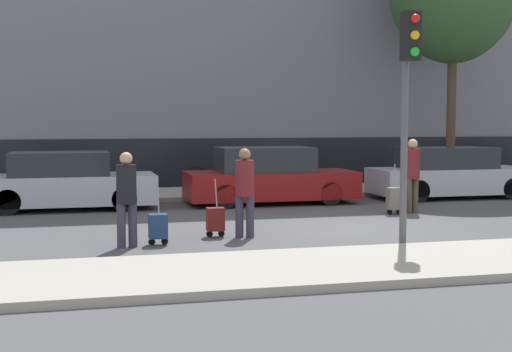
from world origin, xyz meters
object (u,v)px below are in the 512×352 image
(trolley_left, at_px, (158,226))
(parked_bicycle, at_px, (213,178))
(parked_car_0, at_px, (65,183))
(trolley_center, at_px, (215,219))
(pedestrian_center, at_px, (245,187))
(parked_car_2, at_px, (450,174))
(pedestrian_left, at_px, (127,194))
(trolley_right, at_px, (394,199))
(parked_car_1, at_px, (269,177))
(traffic_light, at_px, (408,82))
(pedestrian_right, at_px, (412,171))

(trolley_left, distance_m, parked_bicycle, 8.61)
(trolley_left, bearing_deg, parked_bicycle, 72.88)
(parked_car_0, xyz_separation_m, trolley_center, (2.76, -4.95, -0.32))
(trolley_left, distance_m, pedestrian_center, 1.81)
(parked_car_2, relative_size, trolley_center, 4.15)
(pedestrian_left, xyz_separation_m, pedestrian_center, (2.19, 0.53, 0.01))
(trolley_left, distance_m, trolley_right, 6.37)
(trolley_left, bearing_deg, parked_car_1, 57.80)
(trolley_right, relative_size, parked_bicycle, 0.66)
(trolley_right, bearing_deg, traffic_light, -112.70)
(parked_car_0, bearing_deg, parked_car_2, 0.27)
(parked_car_0, distance_m, trolley_left, 5.81)
(parked_car_1, relative_size, pedestrian_center, 2.66)
(trolley_center, relative_size, pedestrian_right, 0.63)
(parked_car_1, xyz_separation_m, traffic_light, (0.52, -6.92, 2.12))
(parked_car_2, height_order, traffic_light, traffic_light)
(parked_car_1, distance_m, parked_bicycle, 2.85)
(trolley_right, bearing_deg, pedestrian_right, 17.20)
(pedestrian_right, bearing_deg, parked_bicycle, 107.97)
(parked_car_1, xyz_separation_m, trolley_center, (-2.37, -4.94, -0.35))
(trolley_left, height_order, pedestrian_center, pedestrian_center)
(parked_car_0, height_order, parked_car_1, parked_car_1)
(parked_car_0, distance_m, pedestrian_center, 6.10)
(parked_car_2, distance_m, trolley_center, 9.13)
(parked_car_2, distance_m, pedestrian_left, 10.92)
(pedestrian_center, bearing_deg, parked_car_1, 89.92)
(trolley_right, xyz_separation_m, traffic_light, (-1.72, -4.12, 2.44))
(parked_car_1, distance_m, parked_car_2, 5.27)
(trolley_right, bearing_deg, parked_car_1, 128.71)
(pedestrian_left, relative_size, pedestrian_center, 0.99)
(parked_car_1, xyz_separation_m, pedestrian_left, (-4.04, -5.66, 0.24))
(traffic_light, relative_size, parked_bicycle, 2.23)
(parked_car_1, xyz_separation_m, trolley_right, (2.25, -2.80, -0.31))
(parked_car_1, relative_size, parked_car_2, 0.98)
(trolley_center, xyz_separation_m, pedestrian_right, (5.14, 2.30, 0.66))
(traffic_light, bearing_deg, trolley_center, 145.63)
(pedestrian_center, bearing_deg, trolley_left, -145.79)
(pedestrian_left, height_order, parked_bicycle, pedestrian_left)
(parked_car_2, height_order, trolley_left, parked_car_2)
(parked_car_2, xyz_separation_m, pedestrian_right, (-2.50, -2.70, 0.32))
(parked_car_1, relative_size, pedestrian_left, 2.70)
(parked_car_0, bearing_deg, parked_car_1, -0.09)
(parked_car_0, bearing_deg, trolley_center, -60.83)
(traffic_light, bearing_deg, parked_car_2, 55.79)
(parked_bicycle, bearing_deg, pedestrian_right, -54.89)
(parked_car_2, bearing_deg, trolley_right, -136.58)
(parked_car_1, distance_m, pedestrian_right, 3.84)
(parked_car_1, distance_m, trolley_right, 3.60)
(parked_car_0, distance_m, pedestrian_right, 8.34)
(pedestrian_center, distance_m, traffic_light, 3.51)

